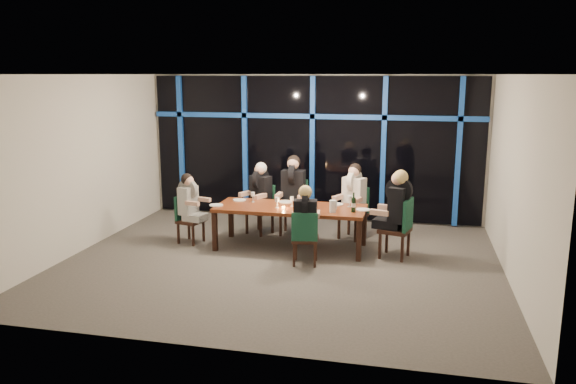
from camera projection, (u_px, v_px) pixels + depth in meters
name	position (u px, v px, depth m)	size (l,w,h in m)	color
room	(279.00, 138.00, 8.71)	(7.04, 7.00, 3.02)	#5C5751
window_wall	(313.00, 146.00, 11.60)	(6.86, 0.43, 2.94)	black
dining_table	(291.00, 210.00, 9.75)	(2.60, 1.00, 0.75)	brown
chair_far_left	(262.00, 206.00, 10.76)	(0.58, 0.58, 0.94)	black
chair_far_mid	(294.00, 204.00, 10.72)	(0.49, 0.49, 1.03)	black
chair_far_right	(355.00, 209.00, 10.43)	(0.59, 0.59, 0.96)	black
chair_end_left	(187.00, 216.00, 10.14)	(0.48, 0.48, 0.87)	black
chair_end_right	(400.00, 225.00, 9.23)	(0.57, 0.57, 1.01)	black
chair_near_mid	(305.00, 236.00, 8.89)	(0.46, 0.46, 0.89)	black
diner_far_left	(259.00, 188.00, 10.62)	(0.59, 0.64, 0.91)	black
diner_far_mid	(293.00, 184.00, 10.55)	(0.52, 0.65, 1.01)	black
diner_far_right	(353.00, 190.00, 10.29)	(0.60, 0.66, 0.93)	silver
diner_end_left	(190.00, 198.00, 10.04)	(0.58, 0.49, 0.85)	black
diner_end_right	(396.00, 201.00, 9.19)	(0.68, 0.58, 0.99)	black
diner_near_mid	(305.00, 213.00, 8.89)	(0.47, 0.58, 0.86)	black
plate_far_left	(239.00, 200.00, 10.21)	(0.24, 0.24, 0.01)	white
plate_far_mid	(285.00, 202.00, 10.06)	(0.24, 0.24, 0.01)	white
plate_far_right	(337.00, 204.00, 9.88)	(0.24, 0.24, 0.01)	white
plate_end_left	(217.00, 205.00, 9.81)	(0.24, 0.24, 0.01)	white
plate_end_right	(363.00, 210.00, 9.48)	(0.24, 0.24, 0.01)	white
plate_near_mid	(308.00, 210.00, 9.46)	(0.24, 0.24, 0.01)	white
wine_bottle	(354.00, 205.00, 9.32)	(0.08, 0.08, 0.33)	black
water_pitcher	(333.00, 206.00, 9.32)	(0.13, 0.11, 0.20)	silver
tea_light	(283.00, 207.00, 9.60)	(0.05, 0.05, 0.03)	#FFAE4C
wine_glass_a	(277.00, 200.00, 9.62)	(0.07, 0.07, 0.18)	white
wine_glass_b	(292.00, 199.00, 9.74)	(0.07, 0.07, 0.17)	silver
wine_glass_c	(315.00, 202.00, 9.59)	(0.06, 0.06, 0.16)	white
wine_glass_d	(253.00, 195.00, 10.06)	(0.07, 0.07, 0.18)	silver
wine_glass_e	(349.00, 199.00, 9.69)	(0.08, 0.08, 0.20)	silver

